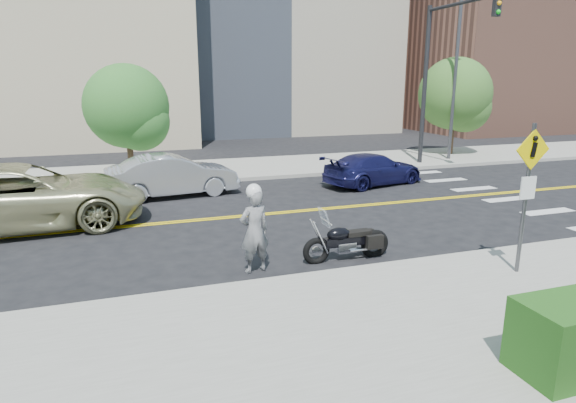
# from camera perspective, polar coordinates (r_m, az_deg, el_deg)

# --- Properties ---
(ground_plane) EXTENTS (120.00, 120.00, 0.00)m
(ground_plane) POSITION_cam_1_polar(r_m,az_deg,el_deg) (14.43, -5.20, -1.72)
(ground_plane) COLOR black
(ground_plane) RESTS_ON ground
(sidewalk_near) EXTENTS (60.00, 5.00, 0.15)m
(sidewalk_near) POSITION_cam_1_polar(r_m,az_deg,el_deg) (7.81, 8.17, -15.60)
(sidewalk_near) COLOR #9E9B91
(sidewalk_near) RESTS_ON ground_plane
(sidewalk_far) EXTENTS (60.00, 5.00, 0.15)m
(sidewalk_far) POSITION_cam_1_polar(r_m,az_deg,el_deg) (21.60, -9.83, 3.65)
(sidewalk_far) COLOR #9E9B91
(sidewalk_far) RESTS_ON ground_plane
(building_mid) EXTENTS (18.00, 14.00, 20.00)m
(building_mid) POSITION_cam_1_polar(r_m,az_deg,el_deg) (41.51, -2.92, 22.54)
(building_mid) COLOR #A39984
(building_mid) RESTS_ON ground_plane
(building_right) EXTENTS (14.00, 12.00, 12.00)m
(building_right) POSITION_cam_1_polar(r_m,az_deg,el_deg) (44.46, 23.43, 15.70)
(building_right) COLOR #8C5947
(building_right) RESTS_ON ground_plane
(lamp_post) EXTENTS (0.16, 0.16, 8.00)m
(lamp_post) POSITION_cam_1_polar(r_m,az_deg,el_deg) (25.10, 19.21, 13.89)
(lamp_post) COLOR #4C4C51
(lamp_post) RESTS_ON sidewalk_far
(traffic_light) EXTENTS (0.28, 4.50, 7.00)m
(traffic_light) POSITION_cam_1_polar(r_m,az_deg,el_deg) (22.78, 17.41, 15.39)
(traffic_light) COLOR black
(traffic_light) RESTS_ON sidewalk_far
(pedestrian_sign) EXTENTS (0.78, 0.08, 3.00)m
(pedestrian_sign) POSITION_cam_1_polar(r_m,az_deg,el_deg) (10.47, 26.54, 1.80)
(pedestrian_sign) COLOR #4C4C51
(pedestrian_sign) RESTS_ON sidewalk_near
(motorcyclist) EXTENTS (0.72, 0.55, 1.90)m
(motorcyclist) POSITION_cam_1_polar(r_m,az_deg,el_deg) (10.01, -4.00, -3.23)
(motorcyclist) COLOR silver
(motorcyclist) RESTS_ON ground
(motorcycle) EXTENTS (2.03, 0.64, 1.23)m
(motorcycle) POSITION_cam_1_polar(r_m,az_deg,el_deg) (10.85, 7.05, -3.75)
(motorcycle) COLOR black
(motorcycle) RESTS_ON ground
(suv) EXTENTS (6.59, 3.44, 1.77)m
(suv) POSITION_cam_1_polar(r_m,az_deg,el_deg) (14.83, -28.95, 0.51)
(suv) COLOR #BAB888
(suv) RESTS_ON ground
(parked_car_silver) EXTENTS (4.58, 2.08, 1.46)m
(parked_car_silver) POSITION_cam_1_polar(r_m,az_deg,el_deg) (17.19, -13.50, 3.02)
(parked_car_silver) COLOR #AEB0B6
(parked_car_silver) RESTS_ON ground
(parked_car_blue) EXTENTS (4.47, 2.66, 1.22)m
(parked_car_blue) POSITION_cam_1_polar(r_m,az_deg,el_deg) (18.90, 10.09, 3.80)
(parked_car_blue) COLOR navy
(parked_car_blue) RESTS_ON ground
(tree_far_a) EXTENTS (3.37, 3.37, 4.61)m
(tree_far_a) POSITION_cam_1_polar(r_m,az_deg,el_deg) (20.78, -18.59, 10.63)
(tree_far_a) COLOR #382619
(tree_far_a) RESTS_ON ground
(tree_far_b) EXTENTS (3.70, 3.70, 5.12)m
(tree_far_b) POSITION_cam_1_polar(r_m,az_deg,el_deg) (26.90, 19.17, 11.96)
(tree_far_b) COLOR #382619
(tree_far_b) RESTS_ON ground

